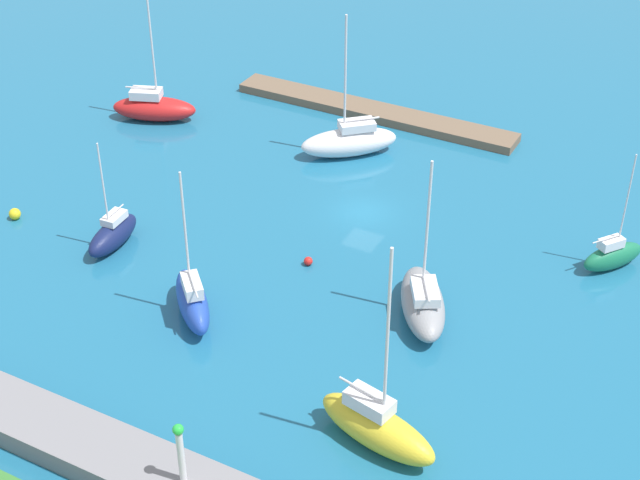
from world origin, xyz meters
name	(u,v)px	position (x,y,z in m)	size (l,w,h in m)	color
water	(363,212)	(0.00, 0.00, 0.00)	(160.00, 160.00, 0.00)	#1E668C
pier_dock	(373,112)	(6.13, -14.58, 0.36)	(25.66, 2.85, 0.73)	brown
breakwater	(121,461)	(0.00, 28.46, 0.66)	(62.52, 3.60, 1.31)	gray
harbor_beacon	(180,449)	(-3.96, 28.46, 3.46)	(0.56, 0.56, 3.73)	silver
sailboat_green_outer_mooring	(613,255)	(-17.75, -1.50, 1.00)	(3.93, 4.66, 8.58)	#19724C
sailboat_blue_by_breakwater	(192,300)	(3.97, 16.13, 1.31)	(5.67, 5.67, 10.24)	#2347B2
sailboat_red_far_south	(154,107)	(22.46, -5.03, 1.17)	(7.66, 5.08, 12.78)	red
sailboat_yellow_along_channel	(377,426)	(-10.77, 20.59, 1.30)	(7.53, 3.64, 12.83)	yellow
sailboat_navy_east_end	(113,234)	(13.31, 12.18, 1.01)	(2.13, 5.27, 8.21)	#141E4C
sailboat_gray_lone_north	(423,302)	(-8.65, 9.40, 1.17)	(5.91, 7.63, 10.93)	gray
sailboat_white_inner_mooring	(349,141)	(4.84, -7.33, 1.24)	(7.64, 7.26, 11.82)	white
mooring_buoy_yellow	(15,214)	(21.84, 12.76, 0.43)	(0.85, 0.85, 0.85)	yellow
mooring_buoy_red	(308,261)	(0.34, 7.82, 0.31)	(0.61, 0.61, 0.61)	red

